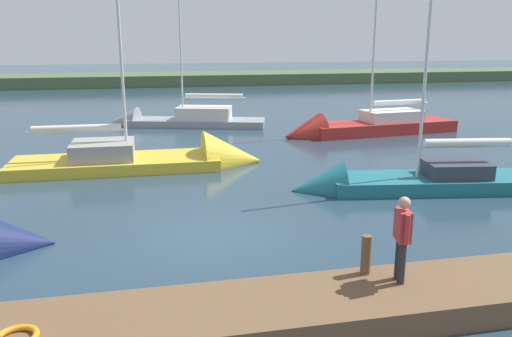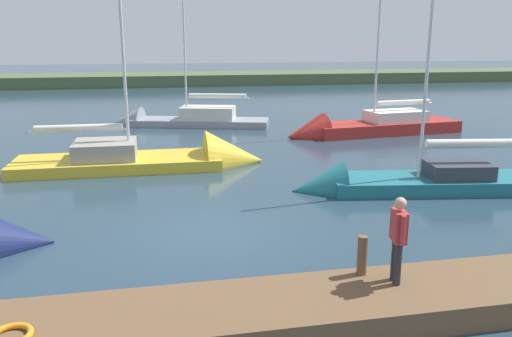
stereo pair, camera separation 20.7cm
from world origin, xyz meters
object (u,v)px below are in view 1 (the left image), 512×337
mooring_post_near (366,255)px  sailboat_outer_mooring (398,187)px  person_on_dock (402,234)px  sailboat_far_right (173,123)px  sailboat_mid_channel (171,162)px  life_ring_buoy (16,337)px  sailboat_inner_slip (358,130)px

mooring_post_near → sailboat_outer_mooring: (-4.14, -6.62, -0.78)m
person_on_dock → mooring_post_near: bearing=149.7°
sailboat_far_right → sailboat_outer_mooring: sailboat_far_right is taller
sailboat_far_right → person_on_dock: bearing=113.6°
sailboat_mid_channel → sailboat_outer_mooring: size_ratio=1.22×
person_on_dock → life_ring_buoy: bearing=-163.1°
sailboat_mid_channel → person_on_dock: 12.58m
sailboat_far_right → life_ring_buoy: bearing=97.0°
sailboat_far_right → sailboat_outer_mooring: 16.37m
life_ring_buoy → person_on_dock: size_ratio=0.40×
sailboat_outer_mooring → mooring_post_near: bearing=66.8°
sailboat_mid_channel → mooring_post_near: bearing=-74.2°
mooring_post_near → sailboat_far_right: 21.74m
life_ring_buoy → sailboat_outer_mooring: bearing=-143.2°
mooring_post_near → sailboat_far_right: size_ratio=0.07×
sailboat_mid_channel → sailboat_far_right: bearing=87.0°
sailboat_inner_slip → sailboat_outer_mooring: bearing=67.4°
sailboat_outer_mooring → sailboat_far_right: bearing=-57.2°
life_ring_buoy → sailboat_mid_channel: size_ratio=0.06×
life_ring_buoy → sailboat_far_right: size_ratio=0.06×
mooring_post_near → person_on_dock: person_on_dock is taller
sailboat_far_right → person_on_dock: 22.26m
sailboat_mid_channel → sailboat_far_right: size_ratio=1.03×
sailboat_inner_slip → sailboat_far_right: bearing=-34.3°
mooring_post_near → sailboat_outer_mooring: size_ratio=0.09×
sailboat_mid_channel → sailboat_inner_slip: sailboat_inner_slip is taller
mooring_post_near → person_on_dock: (-0.48, 0.44, 0.56)m
life_ring_buoy → sailboat_outer_mooring: size_ratio=0.07×
life_ring_buoy → sailboat_far_right: sailboat_far_right is taller
life_ring_buoy → sailboat_far_right: 22.89m
sailboat_outer_mooring → sailboat_inner_slip: (-2.85, -10.01, 0.11)m
sailboat_outer_mooring → person_on_dock: (3.66, 7.06, 1.33)m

